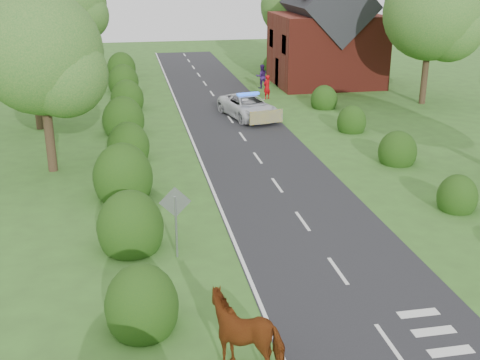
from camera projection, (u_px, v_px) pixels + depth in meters
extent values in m
plane|color=#395F26|center=(338.00, 271.00, 19.39)|extent=(120.00, 120.00, 0.00)
cube|color=black|center=(246.00, 142.00, 33.22)|extent=(6.00, 70.00, 0.02)
cube|color=white|center=(390.00, 344.00, 15.69)|extent=(0.12, 1.80, 0.01)
cube|color=white|center=(338.00, 271.00, 19.38)|extent=(0.12, 1.80, 0.01)
cube|color=white|center=(303.00, 221.00, 23.07)|extent=(0.12, 1.80, 0.01)
cube|color=white|center=(277.00, 185.00, 26.76)|extent=(0.12, 1.80, 0.01)
cube|color=white|center=(258.00, 158.00, 30.44)|extent=(0.12, 1.80, 0.01)
cube|color=white|center=(243.00, 137.00, 34.13)|extent=(0.12, 1.80, 0.01)
cube|color=white|center=(230.00, 119.00, 37.82)|extent=(0.12, 1.80, 0.01)
cube|color=white|center=(220.00, 105.00, 41.51)|extent=(0.12, 1.80, 0.01)
cube|color=white|center=(212.00, 93.00, 45.20)|extent=(0.12, 1.80, 0.01)
cube|color=white|center=(205.00, 83.00, 48.89)|extent=(0.12, 1.80, 0.01)
cube|color=white|center=(199.00, 75.00, 52.58)|extent=(0.12, 1.80, 0.01)
cube|color=white|center=(193.00, 67.00, 56.27)|extent=(0.12, 1.80, 0.01)
cube|color=white|center=(189.00, 61.00, 59.96)|extent=(0.12, 1.80, 0.01)
cube|color=white|center=(185.00, 55.00, 63.64)|extent=(0.12, 1.80, 0.01)
cube|color=white|center=(194.00, 144.00, 32.70)|extent=(0.12, 70.00, 0.01)
cube|color=white|center=(451.00, 351.00, 15.38)|extent=(1.20, 0.35, 0.01)
cube|color=white|center=(434.00, 331.00, 16.21)|extent=(1.20, 0.35, 0.01)
cube|color=white|center=(418.00, 313.00, 17.04)|extent=(1.20, 0.35, 0.01)
ellipsoid|color=#1F4515|center=(142.00, 306.00, 16.20)|extent=(2.00, 2.10, 2.40)
ellipsoid|color=#1F4515|center=(130.00, 228.00, 20.75)|extent=(2.30, 2.41, 2.70)
ellipsoid|color=#1F4515|center=(123.00, 178.00, 25.30)|extent=(2.50, 2.62, 3.00)
ellipsoid|color=#1F4515|center=(129.00, 147.00, 30.01)|extent=(2.10, 2.20, 2.50)
ellipsoid|color=#1F4515|center=(123.00, 121.00, 34.55)|extent=(2.40, 2.52, 2.80)
ellipsoid|color=#1F4515|center=(127.00, 99.00, 40.16)|extent=(2.20, 2.31, 2.60)
ellipsoid|color=#1F4515|center=(123.00, 82.00, 45.65)|extent=(2.30, 2.41, 2.70)
ellipsoid|color=#1F4515|center=(121.00, 69.00, 51.15)|extent=(2.40, 2.52, 2.80)
ellipsoid|color=#1F4515|center=(457.00, 197.00, 24.03)|extent=(1.60, 1.68, 1.90)
ellipsoid|color=#1F4515|center=(397.00, 152.00, 29.58)|extent=(1.90, 2.00, 2.10)
ellipsoid|color=#1F4515|center=(352.00, 122.00, 35.10)|extent=(1.70, 1.78, 2.00)
ellipsoid|color=#1F4515|center=(324.00, 100.00, 40.69)|extent=(1.80, 1.89, 2.00)
ellipsoid|color=#1F4515|center=(272.00, 66.00, 53.57)|extent=(1.70, 1.78, 2.00)
cylinder|color=#332316|center=(49.00, 130.00, 28.00)|extent=(0.44, 0.44, 3.96)
sphere|color=#205E20|center=(40.00, 52.00, 26.77)|extent=(5.60, 5.60, 5.60)
sphere|color=olive|center=(64.00, 74.00, 26.73)|extent=(3.92, 3.92, 3.92)
cylinder|color=#332316|center=(37.00, 98.00, 35.15)|extent=(0.44, 0.44, 3.74)
sphere|color=#205E20|center=(30.00, 39.00, 33.98)|extent=(5.60, 5.60, 5.60)
sphere|color=olive|center=(48.00, 55.00, 33.93)|extent=(3.92, 3.92, 3.92)
cylinder|color=#332316|center=(32.00, 62.00, 43.92)|extent=(0.44, 0.44, 4.84)
sphere|color=#205E20|center=(24.00, 0.00, 42.41)|extent=(6.80, 6.80, 6.80)
sphere|color=olive|center=(42.00, 16.00, 42.37)|extent=(4.76, 4.76, 4.76)
cylinder|color=#332316|center=(76.00, 48.00, 53.70)|extent=(0.44, 0.44, 4.18)
sphere|color=#205E20|center=(72.00, 4.00, 52.39)|extent=(6.00, 6.00, 6.00)
sphere|color=olive|center=(85.00, 15.00, 52.35)|extent=(4.20, 4.20, 4.20)
cylinder|color=#332316|center=(425.00, 72.00, 41.40)|extent=(0.44, 0.44, 4.40)
sphere|color=#205E20|center=(431.00, 12.00, 40.02)|extent=(6.40, 6.40, 6.40)
sphere|color=olive|center=(450.00, 28.00, 39.97)|extent=(4.48, 4.48, 4.48)
cylinder|color=#332316|center=(292.00, 46.00, 55.34)|extent=(0.44, 0.44, 3.96)
sphere|color=#205E20|center=(294.00, 6.00, 54.11)|extent=(6.00, 6.00, 6.00)
sphere|color=olive|center=(306.00, 17.00, 54.05)|extent=(4.20, 4.20, 4.20)
cylinder|color=gray|center=(176.00, 227.00, 19.97)|extent=(0.08, 0.08, 2.20)
cube|color=gray|center=(175.00, 202.00, 19.66)|extent=(1.06, 0.04, 1.06)
cube|color=maroon|center=(326.00, 50.00, 47.79)|extent=(8.00, 7.00, 5.50)
cube|color=black|center=(328.00, 5.00, 46.60)|extent=(5.94, 7.40, 5.94)
imported|color=#57180C|center=(247.00, 335.00, 14.68)|extent=(2.60, 2.02, 1.64)
imported|color=silver|center=(248.00, 106.00, 38.07)|extent=(3.51, 5.65, 1.46)
cube|color=yellow|center=(266.00, 117.00, 35.81)|extent=(2.14, 0.54, 0.80)
cube|color=blue|center=(248.00, 94.00, 37.79)|extent=(1.48, 0.59, 0.14)
imported|color=#B0080D|center=(267.00, 87.00, 43.23)|extent=(0.75, 0.69, 1.73)
imported|color=#341859|center=(262.00, 76.00, 46.86)|extent=(0.94, 0.76, 1.85)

